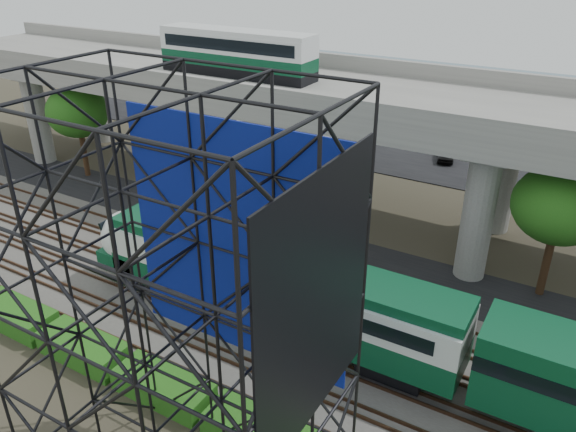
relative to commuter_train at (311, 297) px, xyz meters
The scene contains 13 objects.
ground 6.00m from the commuter_train, 157.66° to the right, with size 140.00×140.00×0.00m, color #474233.
ballast_bed 5.61m from the commuter_train, behind, with size 90.00×12.00×0.20m, color slate.
service_road 10.20m from the commuter_train, 119.79° to the left, with size 90.00×5.00×0.08m, color black.
parking_lot 32.49m from the commuter_train, 98.65° to the left, with size 90.00×18.00×0.08m, color black.
harbor_water 54.29m from the commuter_train, 95.15° to the left, with size 140.00×40.00×0.03m, color slate.
rail_tracks 5.52m from the commuter_train, behind, with size 90.00×9.52×0.16m.
commuter_train is the anchor object (origin of this frame).
overpass 15.96m from the commuter_train, 111.50° to the left, with size 80.00×12.00×12.40m.
scaffold_tower 11.02m from the commuter_train, 84.94° to the right, with size 9.36×6.36×15.00m.
hedge_strip 7.74m from the commuter_train, 121.50° to the right, with size 34.60×1.80×1.20m.
trees 17.29m from the commuter_train, 123.94° to the left, with size 40.94×16.94×7.69m.
suv 17.18m from the commuter_train, 150.58° to the left, with size 2.52×5.46×1.52m, color black.
parked_cars 31.86m from the commuter_train, 99.06° to the left, with size 37.33×9.51×1.30m.
Camera 1 is at (15.15, -17.64, 18.09)m, focal length 35.00 mm.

